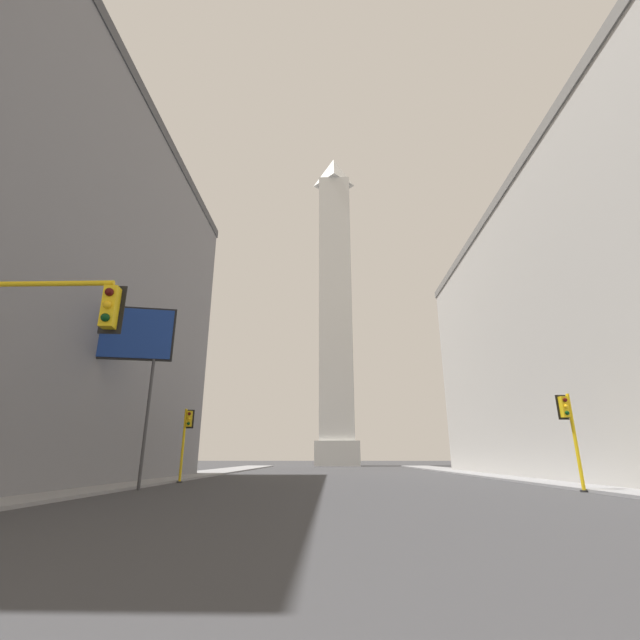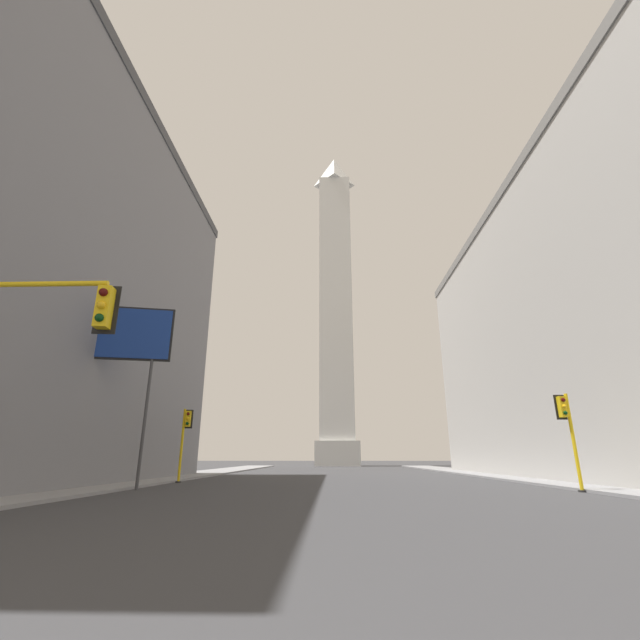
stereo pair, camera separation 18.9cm
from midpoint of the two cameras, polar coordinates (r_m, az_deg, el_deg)
sidewalk_left at (r=34.56m, az=-22.76°, el=-19.20°), size 5.00×104.82×0.15m
sidewalk_right at (r=35.32m, az=28.78°, el=-18.37°), size 5.00×104.82×0.15m
obelisk at (r=93.59m, az=1.98°, el=2.68°), size 8.64×8.64×71.15m
traffic_light_mid_left at (r=32.90m, az=-17.58°, el=-14.19°), size 0.76×0.53×5.01m
traffic_light_mid_right at (r=26.81m, az=30.19°, el=-12.08°), size 0.79×0.51×4.97m
billboard_sign at (r=27.77m, az=-25.37°, el=-2.18°), size 6.05×1.48×10.31m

